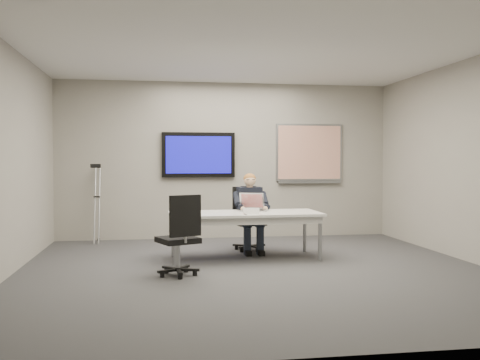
{
  "coord_description": "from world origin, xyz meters",
  "views": [
    {
      "loc": [
        -1.25,
        -6.59,
        1.38
      ],
      "look_at": [
        -0.07,
        0.91,
        1.12
      ],
      "focal_mm": 40.0,
      "sensor_mm": 36.0,
      "label": 1
    }
  ],
  "objects": [
    {
      "name": "laptop",
      "position": [
        0.15,
        1.1,
        0.72
      ],
      "size": [
        0.44,
        0.47,
        0.26
      ],
      "rotation": [
        0.0,
        0.0,
        -0.43
      ],
      "color": "#AFAEB1",
      "rests_on": "conference_table"
    },
    {
      "name": "whiteboard",
      "position": [
        1.55,
        2.97,
        1.53
      ],
      "size": [
        1.25,
        0.08,
        1.1
      ],
      "color": "gray",
      "rests_on": "wall_back"
    },
    {
      "name": "name_tent",
      "position": [
        0.04,
        0.62,
        0.7
      ],
      "size": [
        0.23,
        0.12,
        0.09
      ],
      "primitive_type": null,
      "rotation": [
        0.0,
        0.0,
        -0.26
      ],
      "color": "white",
      "rests_on": "conference_table"
    },
    {
      "name": "office_chair_near",
      "position": [
        -0.98,
        -0.15,
        0.31
      ],
      "size": [
        0.62,
        0.62,
        0.99
      ],
      "rotation": [
        0.0,
        0.0,
        3.54
      ],
      "color": "black",
      "rests_on": "ground"
    },
    {
      "name": "pen",
      "position": [
        -0.05,
        0.56,
        0.66
      ],
      "size": [
        0.03,
        0.12,
        0.01
      ],
      "primitive_type": "cylinder",
      "rotation": [
        0.0,
        1.57,
        1.71
      ],
      "color": "black",
      "rests_on": "conference_table"
    },
    {
      "name": "tv_display",
      "position": [
        -0.5,
        2.95,
        1.5
      ],
      "size": [
        1.3,
        0.09,
        0.8
      ],
      "color": "black",
      "rests_on": "wall_back"
    },
    {
      "name": "floor",
      "position": [
        0.0,
        0.0,
        0.0
      ],
      "size": [
        6.0,
        6.0,
        0.02
      ],
      "primitive_type": "cube",
      "color": "#353537",
      "rests_on": "ground"
    },
    {
      "name": "ceiling",
      "position": [
        0.0,
        0.0,
        2.8
      ],
      "size": [
        6.0,
        6.0,
        0.02
      ],
      "primitive_type": "cube",
      "color": "silver",
      "rests_on": "wall_back"
    },
    {
      "name": "office_chair_far",
      "position": [
        0.17,
        1.61,
        0.31
      ],
      "size": [
        0.55,
        0.55,
        0.98
      ],
      "rotation": [
        0.0,
        0.0,
        0.19
      ],
      "color": "black",
      "rests_on": "ground"
    },
    {
      "name": "wall_front",
      "position": [
        0.0,
        -3.0,
        1.4
      ],
      "size": [
        6.0,
        0.02,
        2.8
      ],
      "primitive_type": "cube",
      "color": "gray",
      "rests_on": "ground"
    },
    {
      "name": "wall_left",
      "position": [
        -3.0,
        0.0,
        1.4
      ],
      "size": [
        0.02,
        6.0,
        2.8
      ],
      "primitive_type": "cube",
      "color": "gray",
      "rests_on": "ground"
    },
    {
      "name": "crutch",
      "position": [
        -2.24,
        2.74,
        0.69
      ],
      "size": [
        0.44,
        0.81,
        1.44
      ],
      "primitive_type": null,
      "rotation": [
        -0.27,
        0.0,
        0.33
      ],
      "color": "#A7A9AF",
      "rests_on": "ground"
    },
    {
      "name": "conference_table",
      "position": [
        -0.01,
        0.88,
        0.58
      ],
      "size": [
        2.15,
        0.92,
        0.66
      ],
      "rotation": [
        0.0,
        0.0,
        0.01
      ],
      "color": "silver",
      "rests_on": "ground"
    },
    {
      "name": "wall_back",
      "position": [
        0.0,
        3.0,
        1.4
      ],
      "size": [
        6.0,
        0.02,
        2.8
      ],
      "primitive_type": "cube",
      "color": "gray",
      "rests_on": "ground"
    },
    {
      "name": "seated_person",
      "position": [
        0.18,
        1.38,
        0.48
      ],
      "size": [
        0.38,
        0.65,
        1.2
      ],
      "rotation": [
        0.0,
        0.0,
        0.06
      ],
      "color": "#1E2432",
      "rests_on": "office_chair_far"
    },
    {
      "name": "wall_right",
      "position": [
        3.0,
        0.0,
        1.4
      ],
      "size": [
        0.02,
        6.0,
        2.8
      ],
      "primitive_type": "cube",
      "color": "gray",
      "rests_on": "ground"
    }
  ]
}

